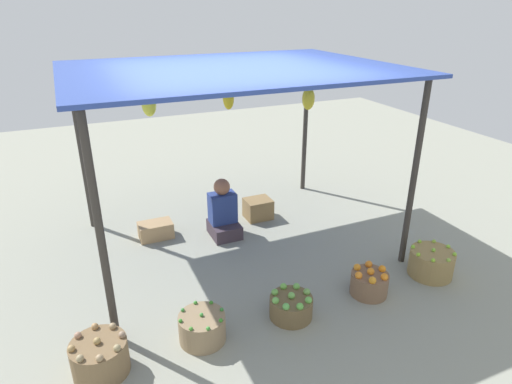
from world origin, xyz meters
The scene contains 10 objects.
ground_plane centered at (0.00, 0.00, 0.00)m, with size 14.00×14.00×0.00m, color gray.
market_stall_structure centered at (0.00, 0.01, 2.04)m, with size 3.58×2.70×2.18m.
vendor_person centered at (-0.08, 0.25, 0.30)m, with size 0.36×0.44×0.78m.
basket_potatoes centered at (-1.80, -1.56, 0.15)m, with size 0.46×0.46×0.35m.
basket_green_chilies centered at (-0.92, -1.53, 0.13)m, with size 0.42×0.42×0.29m.
basket_green_apples centered at (-0.03, -1.56, 0.12)m, with size 0.42×0.42×0.28m.
basket_oranges centered at (0.89, -1.57, 0.13)m, with size 0.39×0.39×0.31m.
basket_limes centered at (1.74, -1.56, 0.15)m, with size 0.48×0.48×0.34m.
wooden_crate_near_vendor centered at (0.53, 0.52, 0.14)m, with size 0.36×0.31×0.28m, color olive.
wooden_crate_stacked_rear centered at (-0.92, 0.53, 0.11)m, with size 0.43×0.27×0.21m, color tan.
Camera 1 is at (-1.73, -4.59, 2.83)m, focal length 30.74 mm.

